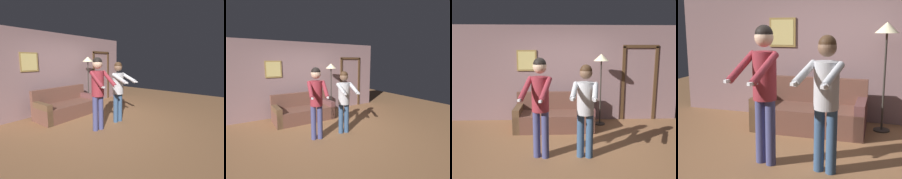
# 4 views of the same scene
# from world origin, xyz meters

# --- Properties ---
(ground_plane) EXTENTS (12.00, 12.00, 0.00)m
(ground_plane) POSITION_xyz_m (0.00, 0.00, 0.00)
(ground_plane) COLOR #8C5F3D
(back_wall_assembly) EXTENTS (6.40, 0.10, 2.60)m
(back_wall_assembly) POSITION_xyz_m (0.02, 2.04, 1.30)
(back_wall_assembly) COLOR gray
(back_wall_assembly) RESTS_ON ground_plane
(couch) EXTENTS (1.91, 0.87, 0.87)m
(couch) POSITION_xyz_m (-0.27, 1.31, 0.28)
(couch) COLOR brown
(couch) RESTS_ON ground_plane
(torchiere_lamp) EXTENTS (0.40, 0.40, 1.84)m
(torchiere_lamp) POSITION_xyz_m (0.94, 1.58, 1.59)
(torchiere_lamp) COLOR #332D28
(torchiere_lamp) RESTS_ON ground_plane
(person_standing_left) EXTENTS (0.54, 0.71, 1.79)m
(person_standing_left) POSITION_xyz_m (-0.49, -0.26, 1.09)
(person_standing_left) COLOR #404273
(person_standing_left) RESTS_ON ground_plane
(person_standing_right) EXTENTS (0.52, 0.72, 1.67)m
(person_standing_right) POSITION_xyz_m (0.30, -0.28, 1.01)
(person_standing_right) COLOR #324D70
(person_standing_right) RESTS_ON ground_plane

